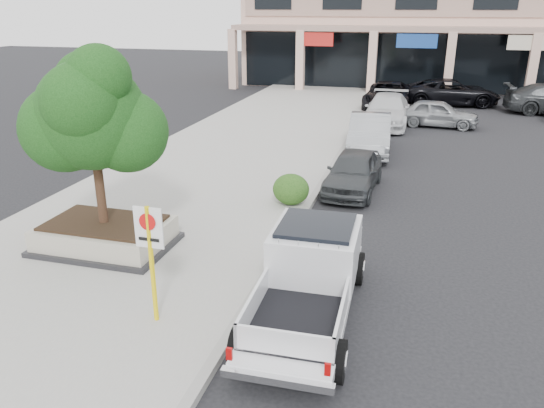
{
  "coord_description": "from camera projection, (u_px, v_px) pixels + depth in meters",
  "views": [
    {
      "loc": [
        1.42,
        -10.35,
        5.76
      ],
      "look_at": [
        -1.9,
        1.5,
        1.14
      ],
      "focal_mm": 35.0,
      "sensor_mm": 36.0,
      "label": 1
    }
  ],
  "objects": [
    {
      "name": "curb_car_c",
      "position": [
        387.0,
        110.0,
        26.89
      ],
      "size": [
        2.17,
        5.3,
        1.54
      ],
      "primitive_type": "imported",
      "rotation": [
        0.0,
        0.0,
        -0.0
      ],
      "color": "silver",
      "rests_on": "ground"
    },
    {
      "name": "curb",
      "position": [
        319.0,
        189.0,
        17.49
      ],
      "size": [
        0.2,
        52.0,
        0.15
      ],
      "primitive_type": "cube",
      "color": "gray",
      "rests_on": "ground"
    },
    {
      "name": "no_parking_sign",
      "position": [
        150.0,
        249.0,
        9.57
      ],
      "size": [
        0.55,
        0.09,
        2.3
      ],
      "color": "yellow",
      "rests_on": "sidewalk"
    },
    {
      "name": "ground",
      "position": [
        336.0,
        283.0,
        11.72
      ],
      "size": [
        120.0,
        120.0,
        0.0
      ],
      "primitive_type": "plane",
      "color": "black",
      "rests_on": "ground"
    },
    {
      "name": "curb_car_a",
      "position": [
        353.0,
        171.0,
        17.35
      ],
      "size": [
        1.75,
        3.96,
        1.33
      ],
      "primitive_type": "imported",
      "rotation": [
        0.0,
        0.0,
        -0.05
      ],
      "color": "#333638",
      "rests_on": "ground"
    },
    {
      "name": "lot_car_a",
      "position": [
        438.0,
        113.0,
        26.64
      ],
      "size": [
        4.09,
        1.91,
        1.36
      ],
      "primitive_type": "imported",
      "rotation": [
        0.0,
        0.0,
        1.49
      ],
      "color": "#929699",
      "rests_on": "ground"
    },
    {
      "name": "curb_car_d",
      "position": [
        388.0,
        95.0,
        31.35
      ],
      "size": [
        2.67,
        5.61,
        1.54
      ],
      "primitive_type": "imported",
      "rotation": [
        0.0,
        0.0,
        -0.02
      ],
      "color": "black",
      "rests_on": "ground"
    },
    {
      "name": "strip_mall",
      "position": [
        522.0,
        20.0,
        38.62
      ],
      "size": [
        40.55,
        12.43,
        9.5
      ],
      "color": "#D0A892",
      "rests_on": "ground"
    },
    {
      "name": "hedge",
      "position": [
        291.0,
        189.0,
        15.8
      ],
      "size": [
        1.1,
        0.99,
        0.93
      ],
      "primitive_type": "ellipsoid",
      "color": "#193F12",
      "rests_on": "sidewalk"
    },
    {
      "name": "planter_tree",
      "position": [
        100.0,
        115.0,
        12.1
      ],
      "size": [
        2.9,
        2.55,
        4.0
      ],
      "color": "black",
      "rests_on": "planter"
    },
    {
      "name": "lot_car_d",
      "position": [
        451.0,
        92.0,
        32.41
      ],
      "size": [
        6.01,
        3.44,
        1.58
      ],
      "primitive_type": "imported",
      "rotation": [
        0.0,
        0.0,
        1.72
      ],
      "color": "black",
      "rests_on": "ground"
    },
    {
      "name": "planter",
      "position": [
        106.0,
        235.0,
        13.02
      ],
      "size": [
        3.2,
        2.2,
        0.68
      ],
      "color": "black",
      "rests_on": "sidewalk"
    },
    {
      "name": "pickup_truck",
      "position": [
        307.0,
        281.0,
        10.16
      ],
      "size": [
        2.05,
        5.2,
        1.62
      ],
      "primitive_type": null,
      "rotation": [
        0.0,
        0.0,
        0.03
      ],
      "color": "silver",
      "rests_on": "ground"
    },
    {
      "name": "curb_car_b",
      "position": [
        370.0,
        134.0,
        21.92
      ],
      "size": [
        1.97,
        4.83,
        1.56
      ],
      "primitive_type": "imported",
      "rotation": [
        0.0,
        0.0,
        0.07
      ],
      "color": "#9C9FA3",
      "rests_on": "ground"
    },
    {
      "name": "sidewalk",
      "position": [
        207.0,
        179.0,
        18.49
      ],
      "size": [
        8.0,
        52.0,
        0.15
      ],
      "primitive_type": "cube",
      "color": "gray",
      "rests_on": "ground"
    }
  ]
}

